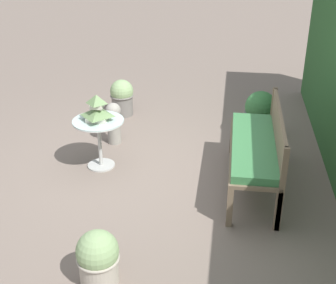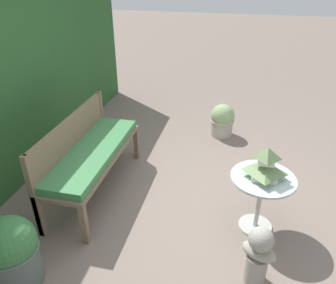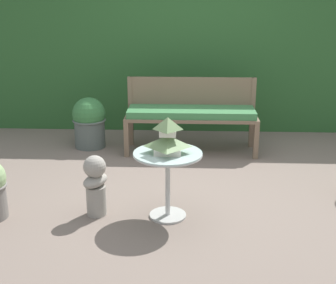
# 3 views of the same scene
# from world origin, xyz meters

# --- Properties ---
(ground) EXTENTS (30.00, 30.00, 0.00)m
(ground) POSITION_xyz_m (0.00, 0.00, 0.00)
(ground) COLOR #75665B
(foliage_hedge_back) EXTENTS (6.40, 1.02, 2.07)m
(foliage_hedge_back) POSITION_xyz_m (0.00, 2.62, 1.04)
(foliage_hedge_back) COLOR #285628
(foliage_hedge_back) RESTS_ON ground
(garden_bench) EXTENTS (1.66, 0.53, 0.57)m
(garden_bench) POSITION_xyz_m (0.04, 1.18, 0.49)
(garden_bench) COLOR brown
(garden_bench) RESTS_ON ground
(bench_backrest) EXTENTS (1.66, 0.06, 0.92)m
(bench_backrest) POSITION_xyz_m (0.04, 1.43, 0.68)
(bench_backrest) COLOR brown
(bench_backrest) RESTS_ON ground
(patio_table) EXTENTS (0.62, 0.62, 0.62)m
(patio_table) POSITION_xyz_m (-0.17, -0.65, 0.49)
(patio_table) COLOR #B7B7B2
(patio_table) RESTS_ON ground
(pagoda_birdhouse) EXTENTS (0.31, 0.31, 0.32)m
(pagoda_birdhouse) POSITION_xyz_m (-0.17, -0.65, 0.76)
(pagoda_birdhouse) COLOR silver
(pagoda_birdhouse) RESTS_ON patio_table
(garden_bust) EXTENTS (0.27, 0.33, 0.58)m
(garden_bust) POSITION_xyz_m (-0.83, -0.64, 0.31)
(garden_bust) COLOR gray
(garden_bust) RESTS_ON ground
(potted_plant_patio_mid) EXTENTS (0.43, 0.43, 0.67)m
(potted_plant_patio_mid) POSITION_xyz_m (-1.29, 1.31, 0.34)
(potted_plant_patio_mid) COLOR #4C5651
(potted_plant_patio_mid) RESTS_ON ground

